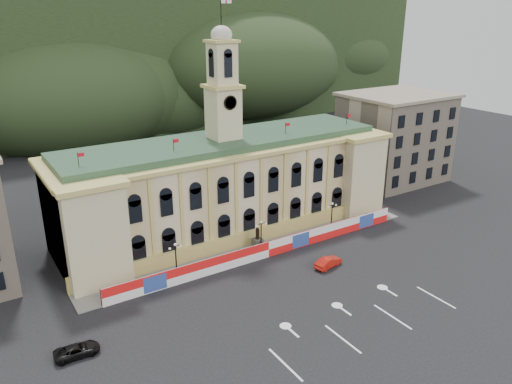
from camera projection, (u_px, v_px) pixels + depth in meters
ground at (334, 303)px, 63.14m from camera, size 260.00×260.00×0.00m
lane_markings at (362, 323)px, 59.19m from camera, size 26.00×10.00×0.02m
hill_ridge at (74, 62)px, 152.75m from camera, size 230.00×80.00×64.00m
city_hall at (226, 184)px, 82.24m from camera, size 56.20×17.60×37.10m
side_building_right at (394, 137)px, 106.09m from camera, size 21.00×17.00×18.60m
hoarding_fence at (268, 249)px, 74.64m from camera, size 50.00×0.44×2.50m
pavement at (258, 249)px, 77.13m from camera, size 56.00×5.50×0.16m
statue at (258, 242)px, 76.95m from camera, size 1.40×1.40×3.72m
lamp_left at (176, 257)px, 68.42m from camera, size 1.96×0.44×5.15m
lamp_center at (261, 233)px, 75.50m from camera, size 1.96×0.44×5.15m
lamp_right at (332, 214)px, 82.58m from camera, size 1.96×0.44×5.15m
red_sedan at (328, 262)px, 71.83m from camera, size 3.29×5.16×1.50m
black_suv at (77, 350)px, 53.45m from camera, size 2.73×5.02×1.33m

